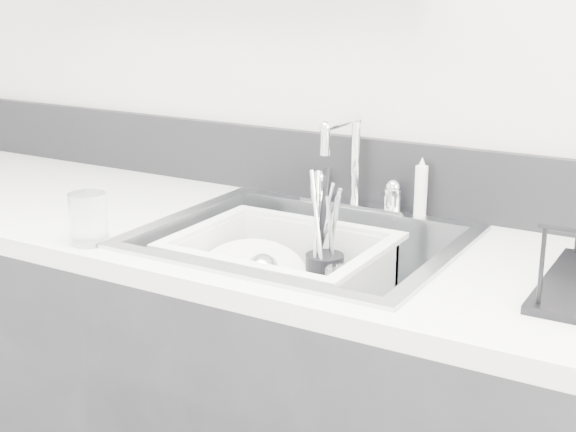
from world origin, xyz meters
The scene contains 11 objects.
backsplash centered at (0.00, 1.49, 1.00)m, with size 3.20×0.02×0.16m, color black.
sink centered at (0.00, 1.19, 0.83)m, with size 0.64×0.52×0.20m, color silver, non-canonical shape.
faucet centered at (0.00, 1.44, 0.98)m, with size 0.26×0.18×0.23m.
side_sprayer centered at (0.16, 1.44, 0.99)m, with size 0.03×0.03×0.14m, color white.
wash_tub centered at (-0.04, 1.18, 0.83)m, with size 0.43×0.35×0.17m, color white, non-canonical shape.
plate_stack centered at (-0.09, 1.16, 0.80)m, with size 0.28×0.27×0.11m.
utensil_cup centered at (0.03, 1.25, 0.83)m, with size 0.08×0.08×0.28m.
ladle centered at (-0.04, 1.15, 0.81)m, with size 0.29×0.10×0.08m, color silver, non-canonical shape.
tumbler_in_tub centered at (0.09, 1.21, 0.81)m, with size 0.07×0.07×0.10m, color white.
tumbler_counter centered at (-0.35, 0.94, 0.97)m, with size 0.08×0.08×0.10m, color white.
bowl_small centered at (0.09, 1.14, 0.78)m, with size 0.10×0.10×0.03m, color white.
Camera 1 is at (0.77, -0.17, 1.43)m, focal length 50.00 mm.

